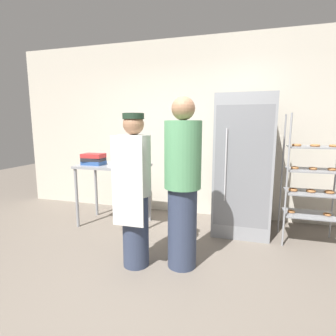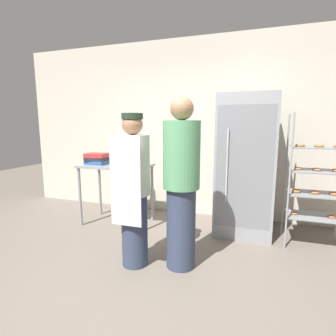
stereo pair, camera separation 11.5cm
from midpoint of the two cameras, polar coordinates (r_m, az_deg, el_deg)
ground_plane at (r=2.71m, az=-5.26°, el=-23.91°), size 14.00×14.00×0.00m
back_wall at (r=4.37m, az=4.98°, el=8.46°), size 6.40×0.12×2.84m
refrigerator at (r=3.68m, az=15.06°, el=0.50°), size 0.74×0.68×1.87m
baking_rack at (r=3.68m, az=28.06°, el=-2.37°), size 0.66×0.46×1.62m
prep_counter at (r=3.96m, az=-12.59°, el=-1.08°), size 1.01×0.60×0.91m
donut_box at (r=3.86m, az=-11.32°, el=1.28°), size 0.26×0.22×0.26m
blender_pitcher at (r=4.10m, az=-10.83°, el=2.87°), size 0.13×0.13×0.29m
binder_stack at (r=4.01m, az=-16.70°, el=1.86°), size 0.33×0.25×0.16m
person_baker at (r=2.72m, az=-8.50°, el=-4.61°), size 0.34×0.36×1.60m
person_customer at (r=2.66m, az=1.95°, el=-3.39°), size 0.37×0.37×1.76m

